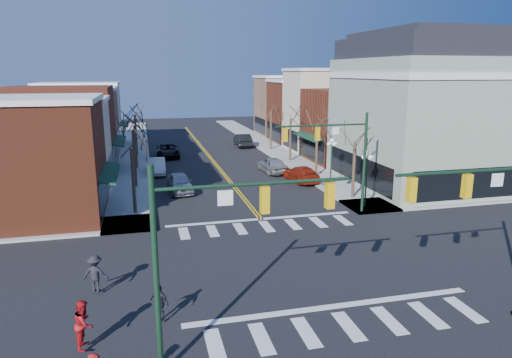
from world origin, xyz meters
TOP-DOWN VIEW (x-y plane):
  - ground at (0.00, 0.00)m, footprint 160.00×160.00m
  - sidewalk_left at (-8.75, 20.00)m, footprint 3.50×70.00m
  - sidewalk_right at (8.75, 20.00)m, footprint 3.50×70.00m
  - bldg_left_brick_a at (-15.50, 11.75)m, footprint 10.00×8.50m
  - bldg_left_stucco_a at (-15.50, 19.50)m, footprint 10.00×7.00m
  - bldg_left_brick_b at (-15.50, 27.50)m, footprint 10.00×9.00m
  - bldg_left_tan at (-15.50, 35.75)m, footprint 10.00×7.50m
  - bldg_left_stucco_b at (-15.50, 43.50)m, footprint 10.00×8.00m
  - bldg_right_brick_a at (15.50, 25.75)m, footprint 10.00×8.50m
  - bldg_right_stucco at (15.50, 33.50)m, footprint 10.00×7.00m
  - bldg_right_brick_b at (15.50, 41.00)m, footprint 10.00×8.00m
  - bldg_right_tan at (15.50, 49.00)m, footprint 10.00×8.00m
  - victorian_corner at (16.50, 14.50)m, footprint 12.25×14.25m
  - traffic_mast_near_left at (-5.55, -7.40)m, footprint 6.60×0.28m
  - traffic_mast_near_right at (5.55, -7.40)m, footprint 6.60×0.28m
  - traffic_mast_far_right at (5.55, 7.40)m, footprint 6.60×0.28m
  - lamppost_corner at (8.20, 8.50)m, footprint 0.36×0.36m
  - lamppost_midblock at (8.20, 15.00)m, footprint 0.36×0.36m
  - tree_left_a at (-8.40, 11.00)m, footprint 0.24×0.24m
  - tree_left_b at (-8.40, 19.00)m, footprint 0.24×0.24m
  - tree_left_c at (-8.40, 27.00)m, footprint 0.24×0.24m
  - tree_left_d at (-8.40, 35.00)m, footprint 0.24×0.24m
  - tree_right_a at (8.40, 11.00)m, footprint 0.24×0.24m
  - tree_right_b at (8.40, 19.00)m, footprint 0.24×0.24m
  - tree_right_c at (8.40, 27.00)m, footprint 0.24×0.24m
  - tree_right_d at (8.40, 35.00)m, footprint 0.24×0.24m
  - car_left_near at (-4.80, 16.49)m, footprint 2.24×4.78m
  - car_left_mid at (-6.40, 24.21)m, footprint 1.70×4.63m
  - car_left_far at (-4.80, 33.20)m, footprint 2.82×5.73m
  - car_right_near at (6.40, 17.59)m, footprint 2.46×5.14m
  - car_right_mid at (4.80, 21.87)m, footprint 2.41×4.94m
  - car_right_far at (5.48, 38.68)m, footprint 2.03×5.28m
  - pedestrian_red_b at (-10.00, -5.36)m, footprint 0.79×0.96m
  - pedestrian_dark_a at (-7.30, -4.10)m, footprint 0.91×0.88m
  - pedestrian_dark_b at (-10.00, -0.94)m, footprint 1.26×0.92m

SIDE VIEW (x-z plane):
  - ground at x=0.00m, z-range 0.00..0.00m
  - sidewalk_left at x=-8.75m, z-range 0.00..0.15m
  - sidewalk_right at x=8.75m, z-range 0.00..0.15m
  - car_right_near at x=6.40m, z-range 0.00..1.45m
  - car_left_mid at x=-6.40m, z-range 0.00..1.51m
  - car_left_far at x=-4.80m, z-range 0.00..1.57m
  - car_left_near at x=-4.80m, z-range 0.00..1.58m
  - car_right_mid at x=4.80m, z-range 0.00..1.62m
  - car_right_far at x=5.48m, z-range 0.00..1.72m
  - pedestrian_dark_a at x=-7.30m, z-range 0.15..1.68m
  - pedestrian_dark_b at x=-10.00m, z-range 0.15..1.90m
  - pedestrian_red_b at x=-10.00m, z-range 0.15..1.98m
  - tree_left_c at x=-8.40m, z-range 0.00..4.55m
  - tree_right_a at x=8.40m, z-range 0.00..4.62m
  - tree_left_a at x=-8.40m, z-range 0.00..4.76m
  - tree_right_c at x=8.40m, z-range 0.00..4.83m
  - tree_left_d at x=-8.40m, z-range 0.00..4.90m
  - tree_right_d at x=8.40m, z-range 0.00..4.97m
  - tree_left_b at x=-8.40m, z-range 0.00..5.04m
  - tree_right_b at x=8.40m, z-range 0.00..5.18m
  - lamppost_corner at x=8.20m, z-range 0.80..5.13m
  - lamppost_midblock at x=8.20m, z-range 0.80..5.13m
  - bldg_left_stucco_a at x=-15.50m, z-range 0.00..7.50m
  - bldg_left_tan at x=-15.50m, z-range 0.00..7.80m
  - bldg_left_brick_a at x=-15.50m, z-range 0.00..8.00m
  - bldg_right_brick_a at x=15.50m, z-range 0.00..8.00m
  - bldg_left_stucco_b at x=-15.50m, z-range 0.00..8.20m
  - bldg_left_brick_b at x=-15.50m, z-range 0.00..8.50m
  - bldg_right_brick_b at x=15.50m, z-range 0.00..8.50m
  - bldg_right_tan at x=15.50m, z-range 0.00..9.00m
  - traffic_mast_near_left at x=-5.55m, z-range 1.11..8.31m
  - traffic_mast_near_right at x=5.55m, z-range 1.11..8.31m
  - traffic_mast_far_right at x=5.55m, z-range 1.11..8.31m
  - bldg_right_stucco at x=15.50m, z-range 0.00..10.00m
  - victorian_corner at x=16.50m, z-range 0.01..13.31m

